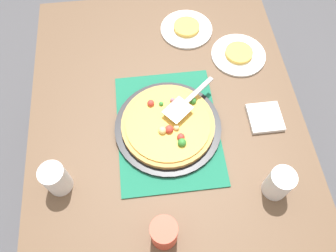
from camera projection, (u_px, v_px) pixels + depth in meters
name	position (u px, v px, depth m)	size (l,w,h in m)	color
ground_plane	(168.00, 191.00, 1.86)	(8.00, 8.00, 0.00)	#4C4C51
dining_table	(168.00, 142.00, 1.29)	(1.40, 1.00, 0.75)	brown
placemat	(168.00, 128.00, 1.19)	(0.48, 0.36, 0.01)	#196B4C
pizza_pan	(168.00, 127.00, 1.19)	(0.38, 0.38, 0.01)	black
pizza	(168.00, 124.00, 1.17)	(0.33, 0.33, 0.05)	tan
plate_near_left	(238.00, 55.00, 1.35)	(0.22, 0.22, 0.01)	white
plate_far_right	(186.00, 29.00, 1.42)	(0.22, 0.22, 0.01)	white
served_slice_left	(239.00, 53.00, 1.34)	(0.11, 0.11, 0.02)	#EAB747
served_slice_right	(187.00, 27.00, 1.41)	(0.11, 0.11, 0.02)	#EAB747
cup_near	(279.00, 183.00, 1.04)	(0.08, 0.08, 0.12)	white
cup_far	(164.00, 233.00, 0.97)	(0.08, 0.08, 0.12)	#E04C38
cup_corner	(56.00, 179.00, 1.05)	(0.08, 0.08, 0.12)	white
pizza_server	(187.00, 101.00, 1.17)	(0.18, 0.20, 0.01)	silver
napkin_stack	(265.00, 117.00, 1.21)	(0.12, 0.12, 0.02)	white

